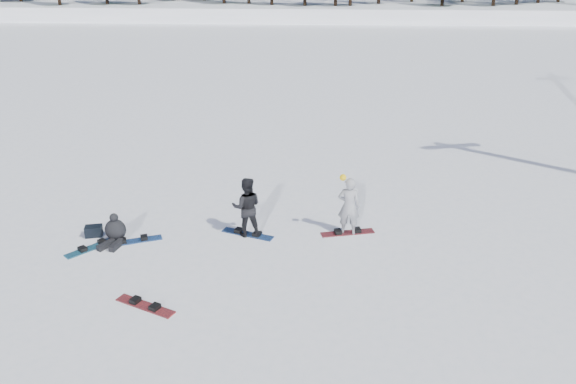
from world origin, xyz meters
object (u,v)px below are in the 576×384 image
object	(u,v)px
seated_rider	(115,231)
snowboard_loose_c	(134,241)
snowboard_loose_a	(93,247)
snowboard_loose_b	(145,306)
snowboarder_woman	(349,206)
snowboarder_man	(247,207)
gear_bag	(94,231)

from	to	relation	value
seated_rider	snowboard_loose_c	bearing A→B (deg)	19.00
snowboard_loose_a	snowboard_loose_b	bearing A→B (deg)	-97.94
snowboard_loose_b	snowboard_loose_c	bearing A→B (deg)	136.37
seated_rider	snowboard_loose_a	bearing A→B (deg)	-118.69
snowboard_loose_c	snowboarder_woman	bearing A→B (deg)	-14.32
snowboard_loose_a	snowboarder_man	bearing A→B (deg)	-34.62
snowboarder_man	snowboard_loose_c	xyz separation A→B (m)	(-3.04, -0.58, -0.83)
snowboard_loose_c	snowboard_loose_a	bearing A→B (deg)	179.73
gear_bag	snowboard_loose_a	xyz separation A→B (m)	(0.21, -0.67, -0.14)
snowboarder_woman	gear_bag	xyz separation A→B (m)	(-7.01, -0.53, -0.70)
snowboard_loose_c	snowboard_loose_b	distance (m)	3.17
gear_bag	snowboard_loose_c	size ratio (longest dim) A/B	0.30
snowboarder_man	snowboard_loose_b	bearing A→B (deg)	56.82
snowboarder_man	snowboard_loose_c	world-z (taller)	snowboarder_man
gear_bag	snowboard_loose_b	xyz separation A→B (m)	(2.37, -3.21, -0.14)
snowboarder_woman	seated_rider	distance (m)	6.38
gear_bag	snowboard_loose_c	bearing A→B (deg)	-12.75
seated_rider	snowboard_loose_c	xyz separation A→B (m)	(0.49, -0.02, -0.29)
seated_rider	snowboard_loose_b	bearing A→B (deg)	-39.47
seated_rider	gear_bag	xyz separation A→B (m)	(-0.70, 0.25, -0.16)
seated_rider	snowboard_loose_a	size ratio (longest dim) A/B	0.69
snowboard_loose_b	snowboarder_man	bearing A→B (deg)	86.72
snowboarder_man	seated_rider	size ratio (longest dim) A/B	1.65
snowboarder_man	gear_bag	size ratio (longest dim) A/B	3.77
snowboarder_man	gear_bag	xyz separation A→B (m)	(-4.23, -0.31, -0.70)
gear_bag	snowboard_loose_a	world-z (taller)	gear_bag
seated_rider	gear_bag	distance (m)	0.76
snowboarder_woman	snowboarder_man	size ratio (longest dim) A/B	1.07
seated_rider	snowboard_loose_a	world-z (taller)	seated_rider
snowboard_loose_c	snowboard_loose_a	distance (m)	1.06
seated_rider	snowboard_loose_c	distance (m)	0.57
seated_rider	snowboard_loose_c	size ratio (longest dim) A/B	0.69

